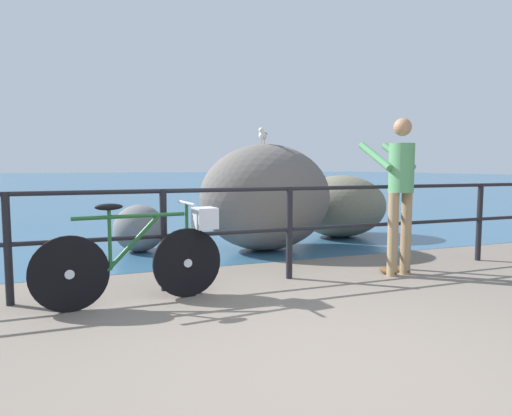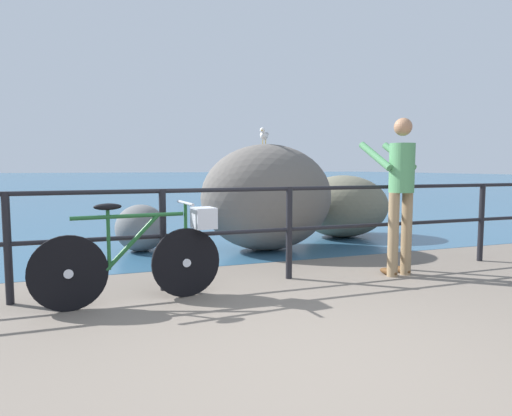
{
  "view_description": "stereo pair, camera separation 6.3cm",
  "coord_description": "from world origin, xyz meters",
  "px_view_note": "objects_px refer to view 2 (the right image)",
  "views": [
    {
      "loc": [
        -1.42,
        -2.34,
        1.24
      ],
      "look_at": [
        0.45,
        2.57,
        0.76
      ],
      "focal_mm": 31.92,
      "sensor_mm": 36.0,
      "label": 1
    },
    {
      "loc": [
        -1.36,
        -2.36,
        1.24
      ],
      "look_at": [
        0.45,
        2.57,
        0.76
      ],
      "focal_mm": 31.92,
      "sensor_mm": 36.0,
      "label": 2
    }
  ],
  "objects_px": {
    "breakwater_boulder_main": "(267,197)",
    "breakwater_boulder_left": "(141,228)",
    "seagull": "(264,135)",
    "bicycle": "(147,252)",
    "person_at_railing": "(400,189)",
    "breakwater_boulder_right": "(343,206)"
  },
  "relations": [
    {
      "from": "breakwater_boulder_main",
      "to": "breakwater_boulder_left",
      "type": "bearing_deg",
      "value": 163.48
    },
    {
      "from": "seagull",
      "to": "bicycle",
      "type": "bearing_deg",
      "value": -9.89
    },
    {
      "from": "person_at_railing",
      "to": "breakwater_boulder_right",
      "type": "relative_size",
      "value": 1.07
    },
    {
      "from": "bicycle",
      "to": "breakwater_boulder_main",
      "type": "xyz_separation_m",
      "value": [
        2.0,
        2.05,
        0.32
      ]
    },
    {
      "from": "breakwater_boulder_main",
      "to": "breakwater_boulder_right",
      "type": "relative_size",
      "value": 1.2
    },
    {
      "from": "breakwater_boulder_main",
      "to": "seagull",
      "type": "height_order",
      "value": "seagull"
    },
    {
      "from": "bicycle",
      "to": "person_at_railing",
      "type": "distance_m",
      "value": 2.87
    },
    {
      "from": "bicycle",
      "to": "breakwater_boulder_right",
      "type": "height_order",
      "value": "breakwater_boulder_right"
    },
    {
      "from": "bicycle",
      "to": "person_at_railing",
      "type": "relative_size",
      "value": 0.95
    },
    {
      "from": "bicycle",
      "to": "breakwater_boulder_main",
      "type": "bearing_deg",
      "value": 40.79
    },
    {
      "from": "breakwater_boulder_left",
      "to": "person_at_railing",
      "type": "bearing_deg",
      "value": -44.08
    },
    {
      "from": "person_at_railing",
      "to": "seagull",
      "type": "xyz_separation_m",
      "value": [
        -0.86,
        2.04,
        0.72
      ]
    },
    {
      "from": "bicycle",
      "to": "breakwater_boulder_main",
      "type": "distance_m",
      "value": 2.88
    },
    {
      "from": "bicycle",
      "to": "breakwater_boulder_right",
      "type": "xyz_separation_m",
      "value": [
        3.71,
        2.76,
        0.08
      ]
    },
    {
      "from": "breakwater_boulder_main",
      "to": "breakwater_boulder_left",
      "type": "xyz_separation_m",
      "value": [
        -1.78,
        0.53,
        -0.44
      ]
    },
    {
      "from": "bicycle",
      "to": "breakwater_boulder_left",
      "type": "height_order",
      "value": "bicycle"
    },
    {
      "from": "bicycle",
      "to": "seagull",
      "type": "bearing_deg",
      "value": 41.86
    },
    {
      "from": "breakwater_boulder_main",
      "to": "breakwater_boulder_left",
      "type": "distance_m",
      "value": 1.91
    },
    {
      "from": "bicycle",
      "to": "person_at_railing",
      "type": "bearing_deg",
      "value": -3.82
    },
    {
      "from": "breakwater_boulder_left",
      "to": "breakwater_boulder_right",
      "type": "distance_m",
      "value": 3.51
    },
    {
      "from": "person_at_railing",
      "to": "seagull",
      "type": "height_order",
      "value": "seagull"
    },
    {
      "from": "person_at_railing",
      "to": "seagull",
      "type": "distance_m",
      "value": 2.32
    }
  ]
}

